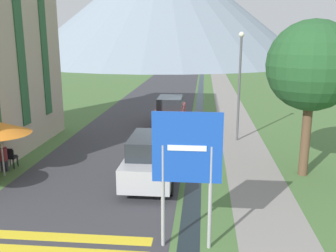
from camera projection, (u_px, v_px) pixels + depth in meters
ground_plane at (180, 120)px, 24.92m from camera, size 160.00×160.00×0.00m
road at (160, 96)px, 34.83m from camera, size 6.40×60.00×0.01m
footpath at (226, 97)px, 34.27m from camera, size 2.20×60.00×0.01m
drainage_channel at (200, 96)px, 34.49m from camera, size 0.60×60.00×0.00m
mountain_distant at (164, 4)px, 81.84m from camera, size 63.03×63.03×24.61m
road_sign at (187, 161)px, 9.29m from camera, size 1.75×0.11×3.62m
parked_car_near at (152, 158)px, 14.16m from camera, size 1.86×4.35×1.82m
parked_car_far at (170, 111)px, 23.01m from camera, size 1.79×3.94×1.82m
cafe_chair_far_left at (10, 156)px, 15.72m from camera, size 0.40×0.40×0.85m
cafe_chair_far_right at (11, 157)px, 15.58m from camera, size 0.40×0.40×0.85m
person_seated_far at (3, 156)px, 15.23m from camera, size 0.32×0.32×1.20m
streetlamp at (240, 78)px, 19.21m from camera, size 0.28×0.28×5.62m
tree_by_path at (312, 66)px, 13.99m from camera, size 3.42×3.42×6.04m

